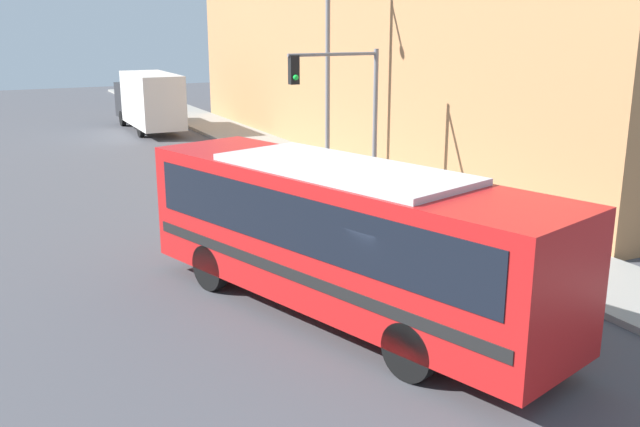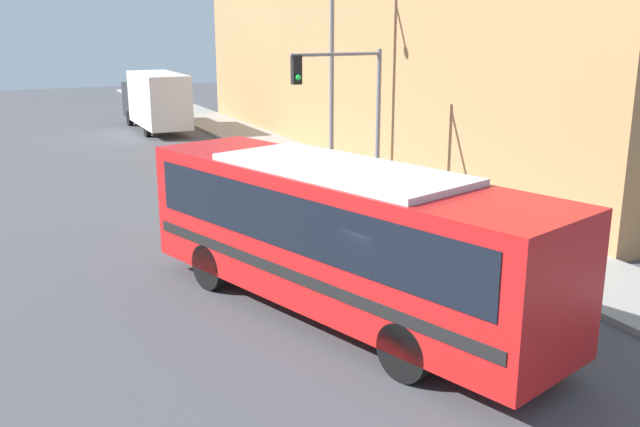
# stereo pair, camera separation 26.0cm
# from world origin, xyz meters

# --- Properties ---
(ground_plane) EXTENTS (120.00, 120.00, 0.00)m
(ground_plane) POSITION_xyz_m (0.00, 0.00, 0.00)
(ground_plane) COLOR #47474C
(sidewalk) EXTENTS (3.08, 70.00, 0.15)m
(sidewalk) POSITION_xyz_m (6.04, 20.00, 0.08)
(sidewalk) COLOR gray
(sidewalk) RESTS_ON ground_plane
(building_facade) EXTENTS (6.00, 33.75, 9.78)m
(building_facade) POSITION_xyz_m (10.58, 17.88, 4.89)
(building_facade) COLOR #B27A4C
(building_facade) RESTS_ON ground_plane
(city_bus) EXTENTS (5.41, 10.56, 3.28)m
(city_bus) POSITION_xyz_m (-0.42, 1.14, 1.91)
(city_bus) COLOR red
(city_bus) RESTS_ON ground_plane
(delivery_truck) EXTENTS (2.26, 8.24, 3.32)m
(delivery_truck) POSITION_xyz_m (2.22, 29.36, 1.79)
(delivery_truck) COLOR silver
(delivery_truck) RESTS_ON ground_plane
(fire_hydrant) EXTENTS (0.25, 0.34, 0.80)m
(fire_hydrant) POSITION_xyz_m (5.10, 4.29, 0.55)
(fire_hydrant) COLOR #999999
(fire_hydrant) RESTS_ON sidewalk
(traffic_light_pole) EXTENTS (3.28, 0.35, 5.07)m
(traffic_light_pole) POSITION_xyz_m (4.10, 9.36, 3.65)
(traffic_light_pole) COLOR slate
(traffic_light_pole) RESTS_ON sidewalk
(parking_meter) EXTENTS (0.14, 0.14, 1.18)m
(parking_meter) POSITION_xyz_m (5.10, 8.61, 0.96)
(parking_meter) COLOR slate
(parking_meter) RESTS_ON sidewalk
(street_lamp) EXTENTS (2.41, 0.28, 8.48)m
(street_lamp) POSITION_xyz_m (5.08, 13.11, 5.08)
(street_lamp) COLOR slate
(street_lamp) RESTS_ON sidewalk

